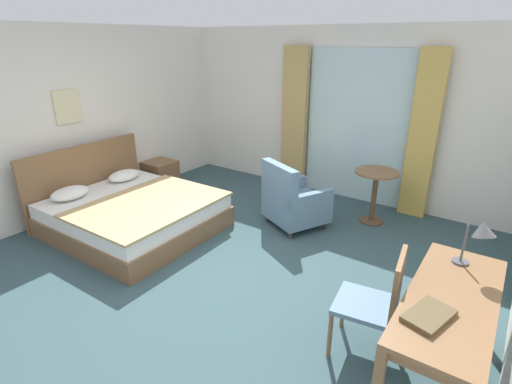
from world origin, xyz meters
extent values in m
cube|color=#334C51|center=(0.00, 0.00, -0.05)|extent=(6.08, 6.43, 0.10)
cube|color=silver|center=(0.00, 2.95, 1.29)|extent=(5.68, 0.12, 2.59)
cube|color=silver|center=(-2.78, 0.00, 1.29)|extent=(0.12, 6.03, 2.59)
cube|color=silver|center=(0.34, 2.87, 1.14)|extent=(1.56, 0.02, 2.28)
cube|color=tan|center=(-0.66, 2.77, 1.15)|extent=(0.43, 0.10, 2.30)
cube|color=tan|center=(1.35, 2.77, 1.15)|extent=(0.37, 0.10, 2.30)
cube|color=brown|center=(-1.52, 0.11, 0.13)|extent=(1.98, 1.82, 0.26)
cube|color=white|center=(-1.52, 0.11, 0.35)|extent=(1.93, 1.76, 0.18)
cube|color=brown|center=(-2.52, 0.10, 0.51)|extent=(0.10, 1.82, 1.02)
cube|color=tan|center=(-1.20, 0.12, 0.46)|extent=(1.32, 1.79, 0.03)
ellipsoid|color=white|center=(-2.21, -0.33, 0.52)|extent=(0.36, 0.50, 0.15)
ellipsoid|color=white|center=(-2.23, 0.53, 0.51)|extent=(0.33, 0.49, 0.14)
cube|color=brown|center=(-2.46, 1.42, 0.23)|extent=(0.47, 0.46, 0.47)
cube|color=brown|center=(-2.46, 1.18, 0.33)|extent=(0.40, 0.01, 0.11)
cube|color=brown|center=(2.31, -0.22, 0.76)|extent=(0.57, 1.44, 0.04)
cube|color=brown|center=(2.31, -0.22, 0.70)|extent=(0.52, 1.37, 0.08)
cube|color=brown|center=(2.55, 0.47, 0.37)|extent=(0.06, 0.06, 0.74)
cube|color=brown|center=(2.06, 0.46, 0.37)|extent=(0.06, 0.06, 0.74)
cube|color=slate|center=(1.74, -0.20, 0.43)|extent=(0.52, 0.50, 0.04)
cube|color=brown|center=(1.95, -0.17, 0.69)|extent=(0.10, 0.42, 0.47)
cylinder|color=brown|center=(1.50, -0.04, 0.21)|extent=(0.04, 0.04, 0.41)
cylinder|color=brown|center=(1.56, -0.43, 0.21)|extent=(0.04, 0.04, 0.41)
cylinder|color=brown|center=(1.91, 0.02, 0.21)|extent=(0.04, 0.04, 0.41)
cylinder|color=brown|center=(1.97, -0.37, 0.21)|extent=(0.04, 0.04, 0.41)
cylinder|color=#4C4C51|center=(2.28, 0.27, 0.78)|extent=(0.12, 0.12, 0.02)
cylinder|color=#4C4C51|center=(2.28, 0.27, 0.95)|extent=(0.02, 0.02, 0.31)
cone|color=#4C4C51|center=(2.38, 0.18, 1.13)|extent=(0.19, 0.18, 0.18)
cube|color=brown|center=(2.23, -0.54, 0.79)|extent=(0.29, 0.38, 0.03)
cube|color=slate|center=(0.15, 1.49, 0.26)|extent=(0.93, 0.92, 0.31)
cube|color=slate|center=(0.03, 1.24, 0.66)|extent=(0.69, 0.41, 0.50)
cube|color=slate|center=(0.42, 1.36, 0.49)|extent=(0.38, 0.67, 0.16)
cube|color=slate|center=(-0.13, 1.62, 0.49)|extent=(0.38, 0.67, 0.16)
cylinder|color=#4C3D2D|center=(0.53, 1.63, 0.05)|extent=(0.04, 0.04, 0.10)
cylinder|color=#4C3D2D|center=(0.00, 1.88, 0.05)|extent=(0.04, 0.04, 0.10)
cylinder|color=#4C3D2D|center=(0.29, 1.11, 0.05)|extent=(0.04, 0.04, 0.10)
cylinder|color=#4C3D2D|center=(-0.24, 1.36, 0.05)|extent=(0.04, 0.04, 0.10)
cylinder|color=brown|center=(0.97, 2.19, 0.73)|extent=(0.58, 0.58, 0.03)
cylinder|color=brown|center=(0.97, 2.19, 0.36)|extent=(0.07, 0.07, 0.72)
cylinder|color=brown|center=(0.97, 2.19, 0.01)|extent=(0.32, 0.32, 0.02)
cube|color=beige|center=(-2.70, 0.11, 1.53)|extent=(0.03, 0.37, 0.45)
camera|label=1|loc=(2.49, -2.76, 2.39)|focal=27.27mm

